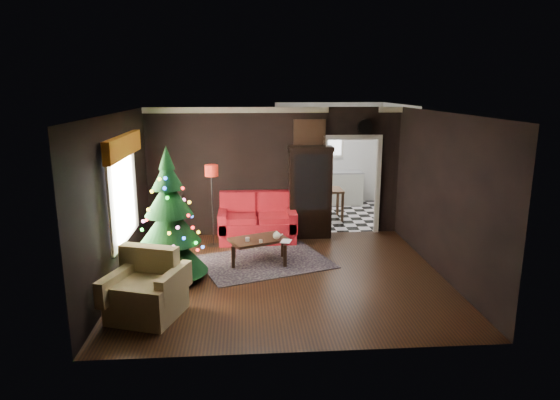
{
  "coord_description": "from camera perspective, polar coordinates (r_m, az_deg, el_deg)",
  "views": [
    {
      "loc": [
        -0.65,
        -7.89,
        3.22
      ],
      "look_at": [
        0.0,
        0.9,
        1.15
      ],
      "focal_mm": 31.04,
      "sensor_mm": 36.0,
      "label": 1
    }
  ],
  "objects": [
    {
      "name": "wall_left",
      "position": [
        8.36,
        -18.66,
        -0.05
      ],
      "size": [
        0.0,
        5.5,
        5.5
      ],
      "primitive_type": "plane",
      "rotation": [
        1.57,
        0.0,
        1.57
      ],
      "color": "black",
      "rests_on": "ground"
    },
    {
      "name": "wall_clock",
      "position": [
        10.69,
        9.97,
        8.52
      ],
      "size": [
        0.32,
        0.32,
        0.06
      ],
      "primitive_type": "cylinder",
      "color": "white",
      "rests_on": "wall_back"
    },
    {
      "name": "wall_back",
      "position": [
        10.57,
        -0.64,
        3.3
      ],
      "size": [
        5.5,
        0.0,
        5.5
      ],
      "primitive_type": "plane",
      "rotation": [
        1.57,
        0.0,
        0.0
      ],
      "color": "black",
      "rests_on": "ground"
    },
    {
      "name": "book",
      "position": [
        8.8,
        0.16,
        -4.16
      ],
      "size": [
        0.17,
        0.07,
        0.24
      ],
      "primitive_type": "imported",
      "rotation": [
        0.0,
        0.0,
        -0.32
      ],
      "color": "gray",
      "rests_on": "coffee_table"
    },
    {
      "name": "doorway",
      "position": [
        10.87,
        8.35,
        1.56
      ],
      "size": [
        1.1,
        0.1,
        2.1
      ],
      "primitive_type": null,
      "color": "beige",
      "rests_on": "ground"
    },
    {
      "name": "painting",
      "position": [
        10.48,
        3.5,
        7.88
      ],
      "size": [
        0.62,
        0.05,
        0.52
      ],
      "primitive_type": "cube",
      "color": "#B07C40",
      "rests_on": "wall_back"
    },
    {
      "name": "cup_b",
      "position": [
        8.77,
        -2.28,
        -4.87
      ],
      "size": [
        0.08,
        0.08,
        0.05
      ],
      "primitive_type": "cylinder",
      "rotation": [
        0.0,
        0.0,
        0.36
      ],
      "color": "white",
      "rests_on": "coffee_table"
    },
    {
      "name": "floor",
      "position": [
        8.54,
        0.45,
        -8.92
      ],
      "size": [
        5.5,
        5.5,
        0.0
      ],
      "primitive_type": "plane",
      "color": "black",
      "rests_on": "ground"
    },
    {
      "name": "left_window",
      "position": [
        8.53,
        -18.1,
        0.58
      ],
      "size": [
        0.05,
        1.6,
        1.4
      ],
      "primitive_type": "cube",
      "color": "white",
      "rests_on": "wall_left"
    },
    {
      "name": "kitchen_window",
      "position": [
        13.63,
        5.77,
        6.75
      ],
      "size": [
        0.7,
        0.06,
        0.7
      ],
      "primitive_type": "cube",
      "color": "white",
      "rests_on": "ground"
    },
    {
      "name": "loveseat",
      "position": [
        10.31,
        -2.69,
        -2.1
      ],
      "size": [
        1.7,
        0.9,
        1.0
      ],
      "primitive_type": null,
      "color": "#880409",
      "rests_on": "ground"
    },
    {
      "name": "coffee_table",
      "position": [
        9.08,
        -2.53,
        -5.93
      ],
      "size": [
        1.18,
        0.96,
        0.46
      ],
      "primitive_type": null,
      "rotation": [
        0.0,
        0.0,
        0.4
      ],
      "color": "black",
      "rests_on": "rug"
    },
    {
      "name": "armchair",
      "position": [
        7.22,
        -15.5,
        -9.76
      ],
      "size": [
        1.19,
        1.19,
        0.96
      ],
      "primitive_type": null,
      "rotation": [
        0.0,
        0.0,
        -0.33
      ],
      "color": "tan",
      "rests_on": "ground"
    },
    {
      "name": "christmas_tree",
      "position": [
        8.29,
        -12.87,
        -2.3
      ],
      "size": [
        1.6,
        1.6,
        2.33
      ],
      "primitive_type": null,
      "rotation": [
        0.0,
        0.0,
        -0.4
      ],
      "color": "black",
      "rests_on": "ground"
    },
    {
      "name": "kitchen_counter",
      "position": [
        13.58,
        5.83,
        1.38
      ],
      "size": [
        1.8,
        0.6,
        0.9
      ],
      "primitive_type": "cube",
      "color": "beige",
      "rests_on": "ground"
    },
    {
      "name": "wall_front",
      "position": [
        5.72,
        2.51,
        -5.33
      ],
      "size": [
        5.5,
        0.0,
        5.5
      ],
      "primitive_type": "plane",
      "rotation": [
        -1.57,
        0.0,
        0.0
      ],
      "color": "black",
      "rests_on": "ground"
    },
    {
      "name": "teapot",
      "position": [
        8.93,
        -0.39,
        -4.19
      ],
      "size": [
        0.18,
        0.18,
        0.15
      ],
      "primitive_type": null,
      "rotation": [
        0.0,
        0.0,
        0.09
      ],
      "color": "silver",
      "rests_on": "coffee_table"
    },
    {
      "name": "floor_lamp",
      "position": [
        9.98,
        -7.95,
        -0.77
      ],
      "size": [
        0.38,
        0.38,
        1.72
      ],
      "primitive_type": null,
      "rotation": [
        0.0,
        0.0,
        0.39
      ],
      "color": "black",
      "rests_on": "ground"
    },
    {
      "name": "rug",
      "position": [
        9.19,
        -1.77,
        -7.27
      ],
      "size": [
        2.74,
        2.35,
        0.01
      ],
      "primitive_type": "cube",
      "rotation": [
        0.0,
        0.0,
        0.33
      ],
      "color": "#37222C",
      "rests_on": "ground"
    },
    {
      "name": "wall_right",
      "position": [
        8.78,
        18.66,
        0.55
      ],
      "size": [
        0.0,
        5.5,
        5.5
      ],
      "primitive_type": "plane",
      "rotation": [
        1.57,
        0.0,
        -1.57
      ],
      "color": "black",
      "rests_on": "ground"
    },
    {
      "name": "kitchen_floor",
      "position": [
        12.54,
        6.73,
        -1.75
      ],
      "size": [
        3.0,
        3.0,
        0.0
      ],
      "primitive_type": "plane",
      "color": "white",
      "rests_on": "ground"
    },
    {
      "name": "valance",
      "position": [
        8.38,
        -17.97,
        6.07
      ],
      "size": [
        0.12,
        2.1,
        0.35
      ],
      "primitive_type": "cube",
      "color": "#9C5412",
      "rests_on": "wall_left"
    },
    {
      "name": "ceiling",
      "position": [
        7.93,
        0.49,
        10.18
      ],
      "size": [
        5.5,
        5.5,
        0.0
      ],
      "primitive_type": "plane",
      "rotation": [
        3.14,
        0.0,
        0.0
      ],
      "color": "white",
      "rests_on": "ground"
    },
    {
      "name": "cup_a",
      "position": [
        8.86,
        -3.86,
        -4.64
      ],
      "size": [
        0.1,
        0.1,
        0.07
      ],
      "primitive_type": "cylinder",
      "rotation": [
        0.0,
        0.0,
        0.34
      ],
      "color": "silver",
      "rests_on": "coffee_table"
    },
    {
      "name": "kitchen_table",
      "position": [
        12.11,
        5.64,
        -0.44
      ],
      "size": [
        0.7,
        0.7,
        0.75
      ],
      "primitive_type": null,
      "color": "brown",
      "rests_on": "ground"
    },
    {
      "name": "curio_cabinet",
      "position": [
        10.5,
        3.53,
        0.71
      ],
      "size": [
        0.9,
        0.45,
        1.9
      ],
      "primitive_type": null,
      "color": "black",
      "rests_on": "ground"
    }
  ]
}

